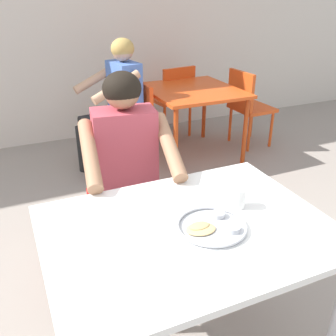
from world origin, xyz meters
name	(u,v)px	position (x,y,z in m)	size (l,w,h in m)	color
table_foreground	(188,242)	(0.06, 0.07, 0.68)	(1.15, 0.85, 0.76)	white
thali_tray	(212,226)	(0.14, 0.02, 0.77)	(0.28, 0.28, 0.03)	#B7BABF
drinking_cup	(238,197)	(0.33, 0.12, 0.80)	(0.06, 0.06, 0.09)	white
chair_foreground	(123,186)	(0.05, 0.95, 0.50)	(0.49, 0.45, 0.85)	red
diner_foreground	(129,167)	(0.03, 0.73, 0.74)	(0.55, 0.59, 1.24)	#323232
table_background_red	(192,97)	(1.20, 2.24, 0.63)	(0.86, 0.95, 0.71)	#E04C19
chair_red_left	(133,119)	(0.56, 2.23, 0.48)	(0.41, 0.43, 0.82)	#ED4618
chair_red_right	(247,103)	(1.87, 2.25, 0.48)	(0.41, 0.45, 0.83)	#DB4C1A
chair_red_far	(174,96)	(1.26, 2.81, 0.49)	(0.48, 0.45, 0.83)	#DC4A17
patron_background	(116,96)	(0.41, 2.22, 0.73)	(0.60, 0.55, 1.23)	black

